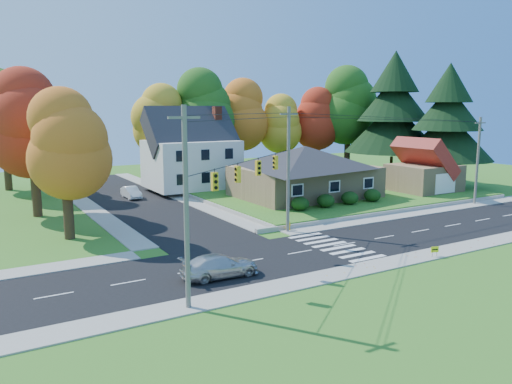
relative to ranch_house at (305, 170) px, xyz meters
The scene contains 27 objects.
ground 18.18m from the ranch_house, 116.57° to the right, with size 120.00×120.00×0.00m, color #3D7923.
road_main 18.18m from the ranch_house, 116.57° to the right, with size 90.00×8.00×0.02m, color black.
road_cross 19.15m from the ranch_house, 147.99° to the left, with size 8.00×44.00×0.02m, color black.
sidewalk_north 13.98m from the ranch_house, 126.03° to the right, with size 90.00×2.00×0.08m, color #9C9A90.
sidewalk_south 22.70m from the ranch_house, 110.85° to the right, with size 90.00×2.00×0.08m, color #9C9A90.
lawn 7.69m from the ranch_house, 45.00° to the left, with size 30.00×30.00×0.50m, color #3D7923.
ranch_house is the anchor object (origin of this frame).
colonial_house 14.46m from the ranch_house, 123.55° to the left, with size 10.40×8.40×9.60m.
garage 14.57m from the ranch_house, 15.99° to the right, with size 7.30×6.30×4.60m.
hedge_row 6.57m from the ranch_house, 94.61° to the right, with size 10.70×1.70×1.27m.
traffic_infrastructure 16.87m from the ranch_house, 119.09° to the right, with size 38.10×10.66×10.00m.
tree_lot_0 21.20m from the ranch_house, 119.05° to the left, with size 6.72×6.72×12.51m.
tree_lot_1 18.58m from the ranch_house, 103.24° to the left, with size 7.84×7.84×14.60m.
tree_lot_2 18.99m from the ranch_house, 83.66° to the left, with size 7.28×7.28×13.56m.
tree_lot_3 19.29m from the ranch_house, 64.80° to the left, with size 6.16×6.16×11.47m.
tree_lot_4 21.85m from the ranch_house, 48.81° to the left, with size 6.72×6.72×12.51m.
tree_lot_5 23.85m from the ranch_house, 37.87° to the left, with size 8.40×8.40×15.64m.
conifer_east_a 20.84m from the ranch_house, 17.53° to the left, with size 12.80×12.80×16.96m.
conifer_east_b 20.72m from the ranch_house, ahead, with size 11.20×11.20×14.84m.
tree_west_0 25.61m from the ranch_house, behind, with size 6.16×6.16×11.47m.
tree_west_1 27.18m from the ranch_house, 167.01° to the left, with size 7.28×7.28×13.56m.
tree_west_2 30.03m from the ranch_house, 147.38° to the left, with size 6.72×6.72×12.51m.
tree_west_3 36.60m from the ranch_house, 138.37° to the left, with size 7.84×7.84×14.60m.
silver_sedan 26.21m from the ranch_house, 136.96° to the right, with size 1.91×4.69×1.36m, color beige.
white_car 19.30m from the ranch_house, 145.64° to the left, with size 1.35×3.87×1.28m, color silver.
fire_hydrant 14.19m from the ranch_house, 131.25° to the right, with size 0.45×0.35×0.78m.
yard_sign 22.27m from the ranch_house, 102.93° to the right, with size 0.58×0.17×0.74m.
Camera 1 is at (-23.56, -27.14, 9.80)m, focal length 35.00 mm.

